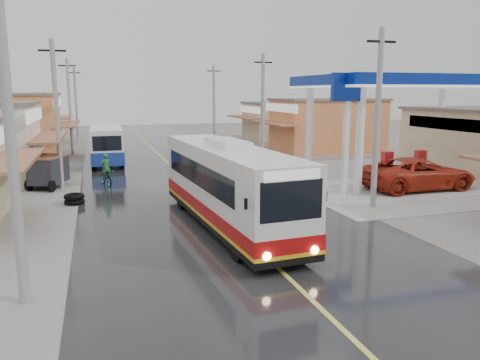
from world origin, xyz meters
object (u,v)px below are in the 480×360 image
Objects in this scene: tyre_stack at (74,199)px; coach_bus at (227,185)px; tricycle_near at (48,170)px; jeepney at (418,174)px; second_bus at (106,144)px; cyclist at (106,175)px; tricycle_far at (18,169)px.

coach_bus is at bearing -43.94° from tyre_stack.
jeepney is at bearing 4.77° from tricycle_near.
coach_bus is at bearing -77.11° from second_bus.
coach_bus is 19.17m from second_bus.
tyre_stack is at bearing 83.70° from jeepney.
jeepney is at bearing -42.48° from second_bus.
tricycle_near is 4.65m from tyre_stack.
jeepney is 17.94m from tyre_stack.
coach_bus reaches higher than jeepney.
second_bus is 2.93× the size of tricycle_near.
tyre_stack is at bearing -48.42° from tricycle_near.
tyre_stack is (1.48, -4.33, -0.80)m from tricycle_near.
coach_bus reaches higher than cyclist.
coach_bus is 12.50m from jeepney.
tricycle_near is at bearing -110.54° from second_bus.
tricycle_far is 2.33× the size of tyre_stack.
coach_bus is 5.97× the size of cyclist.
jeepney is at bearing -37.00° from cyclist.
second_bus is at bearing 46.79° from jeepney.
cyclist reaches higher than tyre_stack.
tyre_stack is (-5.95, 5.74, -1.41)m from coach_bus.
second_bus is 4.39× the size of cyclist.
tricycle_near is (-19.31, 6.25, 0.18)m from jeepney.
cyclist is at bearing 69.08° from tyre_stack.
tricycle_near is 2.33m from tricycle_far.
tricycle_near is (-3.35, -8.67, -0.41)m from second_bus.
second_bus is 9.30m from tricycle_near.
cyclist is 5.11m from tricycle_far.
coach_bus is 14.83m from tricycle_far.
coach_bus is 1.36× the size of second_bus.
cyclist reaches higher than tricycle_far.
second_bus is at bearing 36.96° from tricycle_far.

